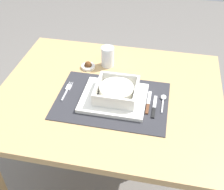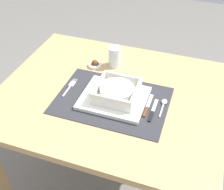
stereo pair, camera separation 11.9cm
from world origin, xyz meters
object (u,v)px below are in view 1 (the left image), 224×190
(fork, at_px, (68,89))
(porridge_bowl, at_px, (117,91))
(condiment_saucer, at_px, (88,66))
(spoon, at_px, (163,99))
(butter_knife, at_px, (154,108))
(drinking_glass, at_px, (108,58))
(dining_table, at_px, (109,109))
(bread_knife, at_px, (148,104))

(fork, bearing_deg, porridge_bowl, 0.29)
(condiment_saucer, bearing_deg, spoon, -24.57)
(spoon, relative_size, butter_knife, 0.82)
(drinking_glass, bearing_deg, dining_table, -76.27)
(dining_table, distance_m, spoon, 0.26)
(spoon, bearing_deg, fork, -178.17)
(fork, height_order, condiment_saucer, condiment_saucer)
(drinking_glass, xyz_separation_m, condiment_saucer, (-0.09, -0.04, -0.03))
(fork, relative_size, spoon, 1.17)
(bread_knife, bearing_deg, dining_table, 168.20)
(porridge_bowl, height_order, bread_knife, porridge_bowl)
(porridge_bowl, bearing_deg, spoon, 8.74)
(spoon, bearing_deg, drinking_glass, 142.90)
(spoon, distance_m, condiment_saucer, 0.41)
(fork, xyz_separation_m, spoon, (0.41, 0.02, 0.00))
(dining_table, height_order, bread_knife, bread_knife)
(bread_knife, relative_size, condiment_saucer, 2.16)
(fork, height_order, butter_knife, butter_knife)
(spoon, bearing_deg, butter_knife, -118.51)
(dining_table, relative_size, porridge_bowl, 5.69)
(fork, bearing_deg, butter_knife, -3.07)
(fork, relative_size, butter_knife, 0.96)
(bread_knife, bearing_deg, condiment_saucer, 149.10)
(porridge_bowl, distance_m, butter_knife, 0.17)
(butter_knife, xyz_separation_m, bread_knife, (-0.03, 0.02, 0.00))
(fork, distance_m, condiment_saucer, 0.19)
(condiment_saucer, bearing_deg, butter_knife, -34.25)
(fork, distance_m, butter_knife, 0.38)
(condiment_saucer, bearing_deg, porridge_bowl, -48.24)
(butter_knife, distance_m, condiment_saucer, 0.41)
(drinking_glass, bearing_deg, fork, -119.78)
(spoon, bearing_deg, condiment_saucer, 154.83)
(drinking_glass, bearing_deg, condiment_saucer, -155.54)
(fork, relative_size, condiment_saucer, 1.97)
(spoon, bearing_deg, dining_table, 177.88)
(spoon, xyz_separation_m, condiment_saucer, (-0.37, 0.17, 0.00))
(spoon, height_order, drinking_glass, drinking_glass)
(dining_table, xyz_separation_m, spoon, (0.23, -0.01, 0.11))
(dining_table, height_order, butter_knife, butter_knife)
(butter_knife, relative_size, condiment_saucer, 2.05)
(dining_table, bearing_deg, bread_knife, -14.73)
(dining_table, relative_size, spoon, 8.76)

